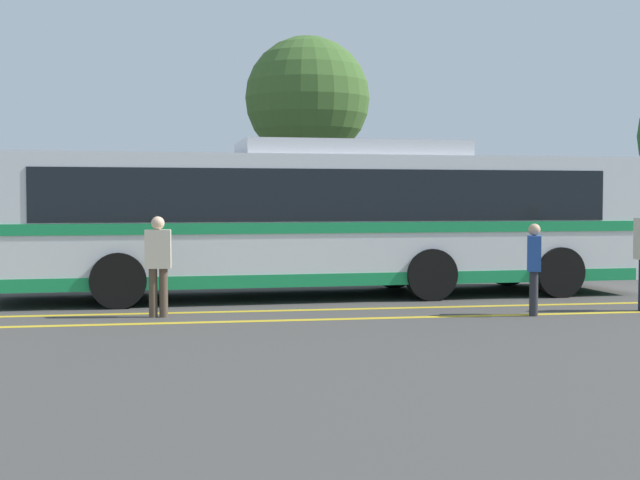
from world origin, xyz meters
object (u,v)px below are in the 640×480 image
object	(u,v)px
transit_bus	(321,217)
tree_1	(307,99)
parked_car_3	(511,244)
pedestrian_0	(534,264)
pedestrian_2	(158,260)
parked_car_1	(70,249)
parked_car_2	(302,245)

from	to	relation	value
transit_bus	tree_1	world-z (taller)	tree_1
parked_car_3	tree_1	bearing A→B (deg)	-148.33
parked_car_3	pedestrian_0	xyz separation A→B (m)	(-2.81, -7.91, 0.10)
transit_bus	pedestrian_2	xyz separation A→B (m)	(-3.20, -2.69, -0.65)
pedestrian_0	parked_car_3	bearing A→B (deg)	-177.58
transit_bus	parked_car_1	bearing A→B (deg)	45.78
parked_car_2	transit_bus	bearing A→B (deg)	171.13
parked_car_2	pedestrian_2	distance (m)	8.10
tree_1	pedestrian_0	bearing A→B (deg)	-83.52
parked_car_2	tree_1	xyz separation A→B (m)	(1.08, 5.80, 4.32)
pedestrian_0	tree_1	xyz separation A→B (m)	(-1.58, 13.95, 4.24)
transit_bus	pedestrian_2	bearing A→B (deg)	127.73
pedestrian_2	tree_1	size ratio (longest dim) A/B	0.23
parked_car_3	parked_car_2	bearing A→B (deg)	-96.86
transit_bus	pedestrian_0	xyz separation A→B (m)	(3.00, -3.54, -0.73)
parked_car_1	tree_1	size ratio (longest dim) A/B	0.68
parked_car_1	parked_car_2	size ratio (longest dim) A/B	1.17
parked_car_1	parked_car_3	world-z (taller)	parked_car_3
transit_bus	pedestrian_2	size ratio (longest dim) A/B	7.89
transit_bus	parked_car_2	distance (m)	4.68
parked_car_2	parked_car_3	bearing A→B (deg)	-97.28
pedestrian_2	transit_bus	bearing A→B (deg)	44.39
parked_car_2	pedestrian_0	xyz separation A→B (m)	(2.67, -8.14, 0.09)
parked_car_3	tree_1	xyz separation A→B (m)	(-4.40, 6.04, 4.34)
transit_bus	tree_1	distance (m)	11.07
transit_bus	tree_1	xyz separation A→B (m)	(1.41, 10.40, 3.51)
parked_car_1	parked_car_2	world-z (taller)	parked_car_2
parked_car_3	pedestrian_0	size ratio (longest dim) A/B	2.76
parked_car_1	parked_car_2	bearing A→B (deg)	90.97
parked_car_1	tree_1	world-z (taller)	tree_1
transit_bus	parked_car_2	xyz separation A→B (m)	(0.33, 4.60, -0.82)
pedestrian_2	tree_1	distance (m)	14.49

